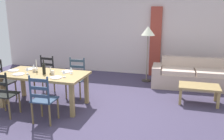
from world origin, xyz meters
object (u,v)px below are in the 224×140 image
at_px(dining_table, 44,77).
at_px(dining_chair_near_right, 43,99).
at_px(dining_chair_near_left, 4,94).
at_px(dining_chair_head_west, 2,81).
at_px(wine_glass_near_left, 27,69).
at_px(coffee_cup_primary, 53,73).
at_px(dining_chair_far_left, 45,75).
at_px(dining_chair_far_right, 76,78).
at_px(standing_lamp, 148,34).
at_px(couch, 194,77).
at_px(wine_glass_far_left, 33,66).
at_px(wine_bottle, 44,69).
at_px(coffee_cup_secondary, 34,70).
at_px(coffee_table, 199,88).
at_px(wine_glass_near_right, 64,72).
at_px(wine_glass_far_right, 71,69).

height_order(dining_table, dining_chair_near_right, dining_chair_near_right).
xyz_separation_m(dining_chair_near_left, dining_chair_head_west, (-0.65, 0.70, 0.00)).
bearing_deg(wine_glass_near_left, coffee_cup_primary, 10.20).
xyz_separation_m(dining_chair_near_right, dining_chair_far_left, (-0.89, 1.52, 0.00)).
height_order(dining_chair_far_right, standing_lamp, standing_lamp).
height_order(dining_table, wine_glass_near_left, wine_glass_near_left).
xyz_separation_m(couch, standing_lamp, (-1.35, 0.18, 1.12)).
bearing_deg(coffee_cup_primary, wine_glass_far_left, 164.30).
relative_size(dining_chair_near_left, wine_bottle, 3.04).
height_order(wine_bottle, coffee_cup_secondary, wine_bottle).
relative_size(dining_chair_near_right, wine_glass_far_left, 5.96).
bearing_deg(dining_chair_near_right, dining_chair_near_left, 178.18).
bearing_deg(dining_chair_far_right, wine_bottle, -114.91).
relative_size(wine_bottle, coffee_table, 0.35).
relative_size(wine_glass_near_right, standing_lamp, 0.10).
relative_size(dining_chair_head_west, couch, 0.41).
bearing_deg(dining_chair_far_right, coffee_cup_secondary, -134.03).
bearing_deg(dining_table, wine_glass_far_left, 159.59).
bearing_deg(dining_chair_far_left, dining_chair_near_left, -90.78).
distance_m(dining_chair_far_left, wine_glass_near_left, 0.99).
bearing_deg(dining_table, wine_glass_near_left, -154.89).
bearing_deg(dining_chair_near_right, couch, 47.78).
bearing_deg(dining_chair_far_left, dining_chair_head_west, -130.29).
bearing_deg(wine_glass_far_right, wine_glass_near_right, -95.13).
distance_m(dining_chair_far_left, dining_chair_far_right, 0.87).
height_order(dining_chair_near_left, wine_glass_far_right, dining_chair_near_left).
bearing_deg(dining_chair_near_right, dining_chair_far_left, 120.38).
bearing_deg(coffee_cup_secondary, dining_chair_near_right, -48.67).
bearing_deg(dining_chair_head_west, wine_glass_far_right, 5.55).
distance_m(dining_table, standing_lamp, 3.26).
xyz_separation_m(wine_glass_near_left, coffee_table, (3.63, 1.27, -0.51)).
bearing_deg(dining_chair_far_left, wine_bottle, -58.36).
xyz_separation_m(dining_chair_near_right, standing_lamp, (1.47, 3.29, 0.93)).
xyz_separation_m(coffee_cup_secondary, coffee_table, (3.59, 1.09, -0.44)).
bearing_deg(dining_chair_head_west, wine_glass_far_left, 10.97).
height_order(wine_glass_near_right, couch, wine_glass_near_right).
distance_m(dining_chair_far_right, couch, 3.26).
relative_size(wine_glass_near_right, coffee_cup_secondary, 1.79).
relative_size(wine_glass_near_right, wine_glass_far_left, 1.00).
bearing_deg(standing_lamp, wine_glass_far_left, -132.98).
xyz_separation_m(dining_table, dining_chair_near_right, (0.44, -0.76, -0.19)).
height_order(dining_chair_near_right, wine_glass_far_left, dining_chair_near_right).
height_order(dining_table, wine_bottle, wine_bottle).
bearing_deg(wine_glass_far_right, dining_chair_far_left, 149.37).
relative_size(dining_table, wine_bottle, 6.01).
xyz_separation_m(dining_chair_far_left, wine_glass_near_left, (0.14, -0.90, 0.38)).
relative_size(dining_chair_head_west, wine_glass_near_left, 5.96).
xyz_separation_m(dining_chair_far_right, coffee_cup_secondary, (-0.68, -0.71, 0.32)).
relative_size(wine_glass_far_left, standing_lamp, 0.10).
bearing_deg(coffee_cup_secondary, coffee_table, 16.94).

